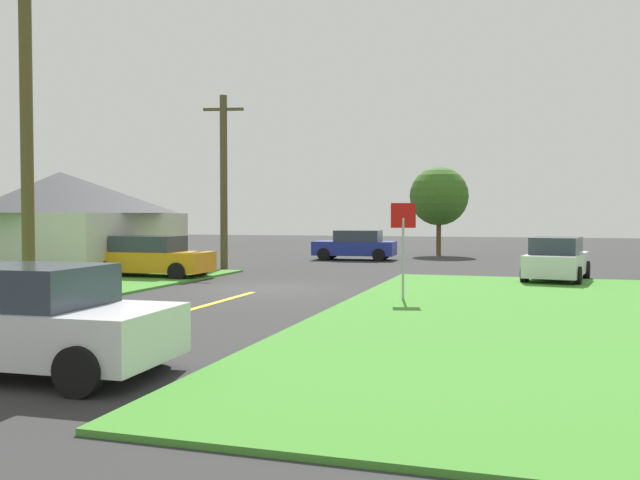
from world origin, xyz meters
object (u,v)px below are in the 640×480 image
barn (61,221)px  stop_sign (403,233)px  utility_pole_mid (224,181)px  car_on_crossroad (557,259)px  oak_tree_left (439,196)px  car_approaching_junction (356,245)px  parked_car_near_building (151,257)px  car_behind_on_main_road (35,320)px  utility_pole_near (27,129)px

barn → stop_sign: bearing=-20.8°
utility_pole_mid → barn: (-6.48, -2.73, -1.81)m
stop_sign → car_on_crossroad: size_ratio=0.58×
utility_pole_mid → oak_tree_left: utility_pole_mid is taller
car_on_crossroad → car_approaching_junction: same height
parked_car_near_building → utility_pole_mid: bearing=77.9°
car_behind_on_main_road → utility_pole_mid: 19.83m
utility_pole_mid → oak_tree_left: size_ratio=1.43×
car_on_crossroad → utility_pole_mid: size_ratio=0.61×
parked_car_near_building → utility_pole_near: 8.42m
car_approaching_junction → oak_tree_left: bearing=-126.7°
stop_sign → parked_car_near_building: bearing=-36.4°
stop_sign → car_approaching_junction: stop_sign is taller
car_on_crossroad → stop_sign: bearing=159.6°
stop_sign → barn: size_ratio=0.29×
car_approaching_junction → utility_pole_near: (-4.25, -20.10, 3.93)m
car_on_crossroad → car_behind_on_main_road: bearing=164.8°
barn → car_behind_on_main_road: bearing=-52.6°
oak_tree_left → barn: bearing=-130.9°
car_approaching_junction → parked_car_near_building: size_ratio=0.98×
utility_pole_near → car_on_crossroad: bearing=36.3°
car_behind_on_main_road → car_approaching_junction: same height
car_on_crossroad → utility_pole_near: size_ratio=0.50×
stop_sign → oak_tree_left: size_ratio=0.50×
utility_pole_near → car_behind_on_main_road: bearing=-48.7°
car_on_crossroad → utility_pole_mid: utility_pole_mid is taller
utility_pole_near → oak_tree_left: size_ratio=1.72×
stop_sign → car_behind_on_main_road: size_ratio=0.67×
parked_car_near_building → oak_tree_left: bearing=64.2°
car_behind_on_main_road → oak_tree_left: 32.72m
parked_car_near_building → utility_pole_near: (0.70, -7.41, 3.94)m
utility_pole_mid → car_approaching_junction: bearing=63.9°
parked_car_near_building → utility_pole_mid: 5.58m
utility_pole_near → barn: (-6.24, 9.17, -2.59)m
stop_sign → parked_car_near_building: 11.42m
car_behind_on_main_road → parked_car_near_building: (-6.69, 14.22, 0.00)m
stop_sign → utility_pole_near: bearing=3.4°
car_on_crossroad → car_approaching_junction: (-9.91, 9.68, 0.00)m
car_on_crossroad → car_behind_on_main_road: (-8.17, -17.23, -0.00)m
barn → car_on_crossroad: bearing=3.5°
utility_pole_near → utility_pole_mid: size_ratio=1.20×
utility_pole_near → oak_tree_left: utility_pole_near is taller
car_on_crossroad → oak_tree_left: (-6.07, 15.31, 2.81)m
utility_pole_near → stop_sign: bearing=17.4°
car_behind_on_main_road → car_approaching_junction: 26.96m
barn → parked_car_near_building: bearing=-17.7°
car_on_crossroad → barn: 20.48m
stop_sign → car_behind_on_main_road: bearing=54.9°
stop_sign → car_on_crossroad: 8.60m
utility_pole_near → oak_tree_left: bearing=72.5°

